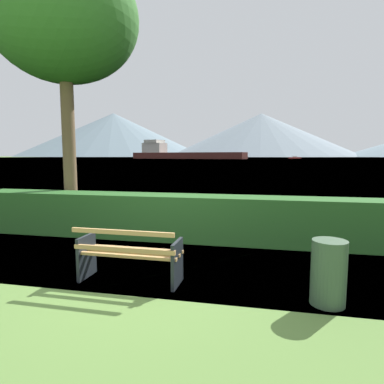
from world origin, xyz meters
The scene contains 9 objects.
ground_plane centered at (0.00, 0.00, 0.00)m, with size 1400.00×1400.00×0.00m, color #567A38.
water_surface centered at (0.00, 309.47, 0.00)m, with size 620.00×620.00×0.00m, color slate.
park_bench centered at (0.00, -0.06, 0.42)m, with size 1.58×0.59×0.87m.
hedge_row centered at (0.00, 2.60, 0.51)m, with size 9.96×0.83×1.02m, color #285B23.
tree_near_bench centered at (-3.08, 3.28, 5.38)m, with size 3.80×3.80×7.03m.
trash_bin centered at (2.81, -0.22, 0.42)m, with size 0.44×0.44×0.85m, color #385138.
cargo_ship_large centered at (-48.56, 192.76, 3.36)m, with size 74.18×28.88×12.00m.
fishing_boat_near centered at (23.72, 222.23, 0.56)m, with size 8.37×3.51×1.58m.
distant_hills centered at (-97.83, 596.35, 38.28)m, with size 885.52×380.90×86.08m.
Camera 1 is at (1.93, -4.53, 1.92)m, focal length 30.34 mm.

